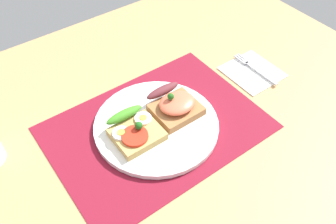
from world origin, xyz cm
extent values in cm
cube|color=tan|center=(0.00, 0.00, -1.60)|extent=(120.00, 90.00, 3.20)
cube|color=maroon|center=(0.00, 0.00, 0.15)|extent=(43.23, 31.19, 0.30)
cylinder|color=white|center=(0.00, 0.00, 0.86)|extent=(25.78, 25.78, 1.13)
cube|color=tan|center=(-5.13, -0.74, 2.26)|extent=(9.31, 8.25, 1.67)
cylinder|color=red|center=(-6.19, -1.68, 3.40)|extent=(5.28, 5.28, 0.60)
ellipsoid|color=#408C24|center=(-5.13, 3.79, 4.00)|extent=(8.19, 2.20, 1.80)
sphere|color=#1E5919|center=(-4.59, -0.74, 4.50)|extent=(1.60, 1.60, 1.60)
cylinder|color=white|center=(-7.93, 0.53, 3.35)|extent=(3.48, 3.48, 0.50)
cylinder|color=yellow|center=(-7.93, 0.53, 3.68)|extent=(1.57, 1.57, 0.16)
cylinder|color=white|center=(-2.34, 1.18, 3.35)|extent=(3.48, 3.48, 0.50)
cylinder|color=yellow|center=(-2.34, 1.18, 3.68)|extent=(1.57, 1.57, 0.16)
cube|color=#A26B3D|center=(5.13, 0.30, 2.30)|extent=(9.52, 8.30, 1.75)
ellipsoid|color=#F16747|center=(5.34, 0.42, 4.20)|extent=(7.81, 6.64, 2.05)
ellipsoid|color=maroon|center=(5.13, 4.85, 4.08)|extent=(8.09, 2.20, 1.80)
sphere|color=#1E5919|center=(4.33, 0.90, 5.93)|extent=(1.40, 1.40, 1.40)
cube|color=white|center=(28.82, 0.75, 0.30)|extent=(11.83, 12.38, 0.60)
cube|color=#B7B7BC|center=(29.68, -1.25, 0.76)|extent=(0.80, 10.01, 0.32)
cube|color=#B7B7BC|center=(29.68, 3.95, 0.76)|extent=(1.50, 1.20, 0.32)
cube|color=#B7B7BC|center=(29.03, 5.95, 0.76)|extent=(0.32, 2.80, 0.32)
cube|color=#B7B7BC|center=(29.68, 5.95, 0.76)|extent=(0.32, 2.80, 0.32)
cube|color=#B7B7BC|center=(30.33, 5.95, 0.76)|extent=(0.32, 2.80, 0.32)
camera|label=1|loc=(-27.22, -41.13, 57.22)|focal=38.70mm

